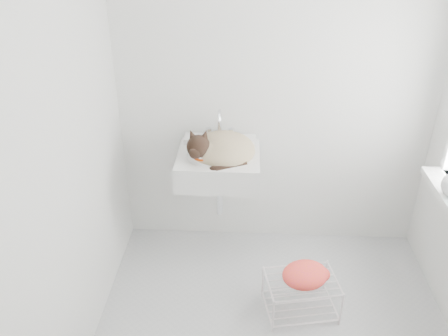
{
  "coord_description": "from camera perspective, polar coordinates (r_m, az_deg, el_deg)",
  "views": [
    {
      "loc": [
        -0.2,
        -2.02,
        2.32
      ],
      "look_at": [
        -0.33,
        0.5,
        0.88
      ],
      "focal_mm": 37.5,
      "sensor_mm": 36.0,
      "label": 1
    }
  ],
  "objects": [
    {
      "name": "floor",
      "position": [
        3.08,
        5.97,
        -19.31
      ],
      "size": [
        2.2,
        2.0,
        0.02
      ],
      "primitive_type": "cube",
      "color": "#AFB0B0",
      "rests_on": "ground"
    },
    {
      "name": "back_wall",
      "position": [
        3.21,
        6.44,
        10.04
      ],
      "size": [
        2.2,
        0.02,
        2.5
      ],
      "primitive_type": "cube",
      "color": "silver",
      "rests_on": "ground"
    },
    {
      "name": "left_wall",
      "position": [
        2.46,
        -18.88,
        2.2
      ],
      "size": [
        0.02,
        2.0,
        2.5
      ],
      "primitive_type": "cube",
      "color": "silver",
      "rests_on": "ground"
    },
    {
      "name": "sink",
      "position": [
        3.14,
        -0.68,
        1.72
      ],
      "size": [
        0.55,
        0.48,
        0.22
      ],
      "primitive_type": "cube",
      "color": "white",
      "rests_on": "back_wall"
    },
    {
      "name": "faucet",
      "position": [
        3.24,
        -0.5,
        5.4
      ],
      "size": [
        0.2,
        0.14,
        0.2
      ],
      "primitive_type": null,
      "color": "silver",
      "rests_on": "sink"
    },
    {
      "name": "cat",
      "position": [
        3.1,
        -0.48,
        2.22
      ],
      "size": [
        0.49,
        0.43,
        0.29
      ],
      "rotation": [
        0.0,
        0.0,
        0.19
      ],
      "color": "tan",
      "rests_on": "sink"
    },
    {
      "name": "wire_rack",
      "position": [
        3.13,
        9.35,
        -14.78
      ],
      "size": [
        0.48,
        0.38,
        0.26
      ],
      "primitive_type": "cube",
      "rotation": [
        0.0,
        0.0,
        0.19
      ],
      "color": "silver",
      "rests_on": "floor"
    },
    {
      "name": "towel",
      "position": [
        3.02,
        9.8,
        -13.13
      ],
      "size": [
        0.35,
        0.3,
        0.12
      ],
      "primitive_type": "ellipsoid",
      "rotation": [
        0.0,
        0.0,
        0.37
      ],
      "color": "#DA5300",
      "rests_on": "wire_rack"
    }
  ]
}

